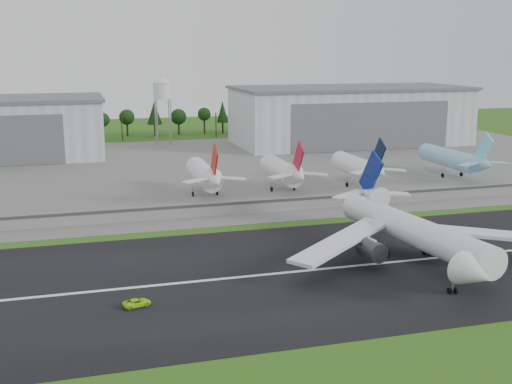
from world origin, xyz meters
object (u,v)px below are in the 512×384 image
object	(u,v)px
main_airliner	(414,238)
parked_jet_skyblue	(456,159)
parked_jet_red_b	(285,171)
parked_jet_navy	(360,167)
ground_vehicle	(137,303)
parked_jet_red_a	(206,175)

from	to	relation	value
main_airliner	parked_jet_skyblue	distance (m)	91.13
parked_jet_skyblue	parked_jet_red_b	bearing A→B (deg)	-175.25
parked_jet_navy	ground_vehicle	bearing A→B (deg)	-134.66
parked_jet_red_a	parked_jet_red_b	world-z (taller)	parked_jet_red_a
main_airliner	parked_jet_red_b	bearing A→B (deg)	-93.51
parked_jet_red_b	parked_jet_navy	distance (m)	24.05
main_airliner	parked_jet_red_a	size ratio (longest dim) A/B	1.89
parked_jet_red_b	main_airliner	bearing A→B (deg)	-86.36
parked_jet_red_a	parked_jet_red_b	bearing A→B (deg)	-0.02
main_airliner	parked_jet_navy	world-z (taller)	main_airliner
main_airliner	parked_jet_skyblue	xyz separation A→B (m)	(55.84, 72.01, 1.33)
parked_jet_navy	parked_jet_red_a	bearing A→B (deg)	179.99
main_airliner	parked_jet_navy	xyz separation A→B (m)	(19.79, 67.01, 1.38)
parked_jet_navy	parked_jet_skyblue	size ratio (longest dim) A/B	0.84
main_airliner	parked_jet_red_b	xyz separation A→B (m)	(-4.26, 67.01, 1.39)
ground_vehicle	parked_jet_navy	distance (m)	105.88
main_airliner	parked_jet_skyblue	world-z (taller)	main_airliner
parked_jet_red_a	ground_vehicle	bearing A→B (deg)	-109.64
parked_jet_navy	main_airliner	bearing A→B (deg)	-106.45
ground_vehicle	parked_jet_skyblue	distance (m)	136.55
parked_jet_red_a	main_airliner	bearing A→B (deg)	-67.55
parked_jet_red_b	parked_jet_navy	xyz separation A→B (m)	(24.05, -0.00, -0.01)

